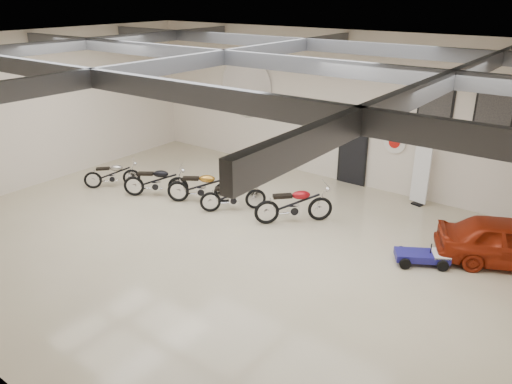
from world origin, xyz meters
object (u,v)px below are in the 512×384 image
Objects in this scene: motorcycle_black at (156,181)px; go_kart at (428,254)px; vintage_car at (511,242)px; banner_stand at (421,175)px; motorcycle_silver at (112,174)px; motorcycle_yellow at (233,195)px; motorcycle_red at (294,204)px; motorcycle_gold at (201,186)px.

motorcycle_black is 8.47m from go_kart.
motorcycle_black is at bearing 77.57° from vintage_car.
banner_stand is at bearing -2.85° from motorcycle_black.
motorcycle_yellow is (4.43, 0.94, 0.04)m from motorcycle_silver.
motorcycle_gold is at bearing 143.50° from motorcycle_red.
motorcycle_yellow reaches higher than go_kart.
motorcycle_silver is at bearing 156.50° from go_kart.
motorcycle_gold is 0.62× the size of vintage_car.
motorcycle_red is at bearing -24.34° from motorcycle_gold.
go_kart is (3.85, -0.04, -0.29)m from motorcycle_red.
go_kart is (8.41, 0.96, -0.25)m from motorcycle_black.
motorcycle_silver is 3.36m from motorcycle_gold.
banner_stand reaches higher than motorcycle_yellow.
motorcycle_yellow is (1.18, 0.11, -0.04)m from motorcycle_gold.
motorcycle_yellow is at bearing 145.80° from motorcycle_red.
vintage_car is (1.56, 1.19, 0.30)m from go_kart.
motorcycle_yellow is 5.76m from go_kart.
motorcycle_red reaches higher than motorcycle_black.
motorcycle_yellow is (2.67, 0.62, -0.02)m from motorcycle_black.
motorcycle_black is 0.60× the size of vintage_car.
vintage_car is (11.73, 2.47, 0.11)m from motorcycle_silver.
go_kart is 1.98m from vintage_car.
vintage_car is at bearing 6.69° from go_kart.
motorcycle_silver is 0.86× the size of motorcycle_gold.
go_kart is (1.46, -3.36, -0.71)m from banner_stand.
go_kart is at bearing -40.59° from motorcycle_silver.
motorcycle_yellow is 1.26× the size of go_kart.
motorcycle_yellow is 0.88× the size of motorcycle_red.
banner_stand is at bearing 1.45° from motorcycle_gold.
motorcycle_gold is 1.08× the size of motorcycle_yellow.
motorcycle_black is at bearing -136.65° from banner_stand.
motorcycle_silver is 0.81× the size of motorcycle_red.
motorcycle_silver is at bearing 145.66° from motorcycle_yellow.
go_kart is at bearing -29.70° from motorcycle_gold.
motorcycle_red is at bearing -35.00° from motorcycle_yellow.
motorcycle_red is (-2.39, -3.32, -0.41)m from banner_stand.
motorcycle_black is 0.92× the size of motorcycle_red.
motorcycle_black is 1.58m from motorcycle_gold.
go_kart is (6.92, 0.45, -0.26)m from motorcycle_gold.
motorcycle_black is 4.67m from motorcycle_red.
motorcycle_black is 2.74m from motorcycle_yellow.
motorcycle_yellow is at bearing -35.75° from motorcycle_silver.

